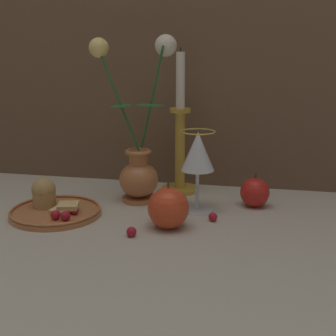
{
  "coord_description": "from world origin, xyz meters",
  "views": [
    {
      "loc": [
        0.2,
        -0.94,
        0.35
      ],
      "look_at": [
        0.0,
        0.01,
        0.1
      ],
      "focal_mm": 50.0,
      "sensor_mm": 36.0,
      "label": 1
    }
  ],
  "objects_px": {
    "vase": "(138,153)",
    "candlestick": "(179,144)",
    "wine_glass": "(198,155)",
    "apple_near_glass": "(255,192)",
    "apple_beside_vase": "(168,208)",
    "plate_with_pastries": "(53,206)"
  },
  "relations": [
    {
      "from": "plate_with_pastries",
      "to": "candlestick",
      "type": "xyz_separation_m",
      "value": [
        0.23,
        0.22,
        0.1
      ]
    },
    {
      "from": "vase",
      "to": "wine_glass",
      "type": "height_order",
      "value": "vase"
    },
    {
      "from": "vase",
      "to": "plate_with_pastries",
      "type": "distance_m",
      "value": 0.22
    },
    {
      "from": "plate_with_pastries",
      "to": "apple_near_glass",
      "type": "relative_size",
      "value": 2.48
    },
    {
      "from": "apple_near_glass",
      "to": "plate_with_pastries",
      "type": "bearing_deg",
      "value": -161.64
    },
    {
      "from": "vase",
      "to": "apple_near_glass",
      "type": "relative_size",
      "value": 4.83
    },
    {
      "from": "wine_glass",
      "to": "apple_near_glass",
      "type": "distance_m",
      "value": 0.16
    },
    {
      "from": "vase",
      "to": "apple_near_glass",
      "type": "bearing_deg",
      "value": 2.09
    },
    {
      "from": "candlestick",
      "to": "apple_beside_vase",
      "type": "relative_size",
      "value": 3.69
    },
    {
      "from": "wine_glass",
      "to": "apple_near_glass",
      "type": "relative_size",
      "value": 2.27
    },
    {
      "from": "vase",
      "to": "candlestick",
      "type": "distance_m",
      "value": 0.12
    },
    {
      "from": "vase",
      "to": "apple_beside_vase",
      "type": "bearing_deg",
      "value": -56.64
    },
    {
      "from": "apple_near_glass",
      "to": "vase",
      "type": "bearing_deg",
      "value": -177.91
    },
    {
      "from": "vase",
      "to": "plate_with_pastries",
      "type": "xyz_separation_m",
      "value": [
        -0.16,
        -0.13,
        -0.1
      ]
    },
    {
      "from": "plate_with_pastries",
      "to": "candlestick",
      "type": "bearing_deg",
      "value": 43.11
    },
    {
      "from": "candlestick",
      "to": "apple_beside_vase",
      "type": "xyz_separation_m",
      "value": [
        0.02,
        -0.24,
        -0.08
      ]
    },
    {
      "from": "vase",
      "to": "candlestick",
      "type": "xyz_separation_m",
      "value": [
        0.08,
        0.09,
        0.0
      ]
    },
    {
      "from": "wine_glass",
      "to": "apple_near_glass",
      "type": "height_order",
      "value": "wine_glass"
    },
    {
      "from": "plate_with_pastries",
      "to": "candlestick",
      "type": "relative_size",
      "value": 0.56
    },
    {
      "from": "wine_glass",
      "to": "apple_beside_vase",
      "type": "distance_m",
      "value": 0.15
    },
    {
      "from": "plate_with_pastries",
      "to": "apple_near_glass",
      "type": "distance_m",
      "value": 0.45
    },
    {
      "from": "wine_glass",
      "to": "candlestick",
      "type": "xyz_separation_m",
      "value": [
        -0.07,
        0.13,
        -0.01
      ]
    }
  ]
}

